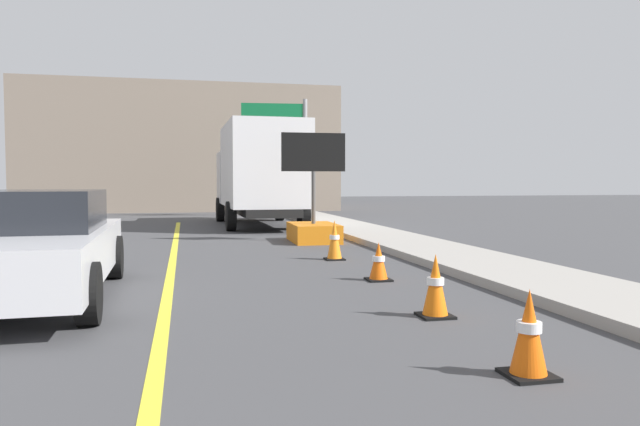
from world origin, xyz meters
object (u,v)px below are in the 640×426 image
at_px(highway_guide_sign, 287,136).
at_px(traffic_cone_near_sign, 529,334).
at_px(traffic_cone_mid_lane, 435,286).
at_px(pickup_car, 24,245).
at_px(traffic_cone_curbside, 334,240).
at_px(traffic_cone_far_lane, 379,262).
at_px(box_truck, 259,172).
at_px(arrow_board_trailer, 313,222).

relative_size(highway_guide_sign, traffic_cone_near_sign, 7.36).
xyz_separation_m(highway_guide_sign, traffic_cone_mid_lane, (-1.58, -18.90, -3.08)).
relative_size(pickup_car, traffic_cone_curbside, 6.15).
xyz_separation_m(highway_guide_sign, traffic_cone_far_lane, (-1.42, -16.46, -3.14)).
bearing_deg(highway_guide_sign, box_truck, -109.84).
bearing_deg(highway_guide_sign, traffic_cone_far_lane, -94.92).
height_order(traffic_cone_mid_lane, traffic_cone_far_lane, traffic_cone_mid_lane).
height_order(highway_guide_sign, traffic_cone_curbside, highway_guide_sign).
relative_size(arrow_board_trailer, traffic_cone_mid_lane, 3.85).
relative_size(highway_guide_sign, traffic_cone_mid_lane, 7.12).
height_order(highway_guide_sign, traffic_cone_near_sign, highway_guide_sign).
distance_m(traffic_cone_near_sign, traffic_cone_mid_lane, 2.03).
height_order(box_truck, highway_guide_sign, highway_guide_sign).
bearing_deg(pickup_car, arrow_board_trailer, 51.14).
bearing_deg(pickup_car, traffic_cone_mid_lane, -23.53).
relative_size(arrow_board_trailer, traffic_cone_far_lane, 4.64).
bearing_deg(traffic_cone_curbside, arrow_board_trailer, 84.37).
height_order(traffic_cone_near_sign, traffic_cone_curbside, traffic_cone_curbside).
bearing_deg(arrow_board_trailer, traffic_cone_far_lane, -92.73).
relative_size(traffic_cone_mid_lane, traffic_cone_curbside, 0.92).
height_order(highway_guide_sign, traffic_cone_mid_lane, highway_guide_sign).
bearing_deg(traffic_cone_curbside, box_truck, 92.01).
height_order(box_truck, traffic_cone_far_lane, box_truck).
xyz_separation_m(pickup_car, traffic_cone_mid_lane, (4.66, -2.03, -0.35)).
relative_size(box_truck, traffic_cone_mid_lane, 9.99).
bearing_deg(traffic_cone_near_sign, pickup_car, 138.15).
bearing_deg(pickup_car, box_truck, 69.53).
xyz_separation_m(box_truck, traffic_cone_mid_lane, (0.21, -13.93, -1.46)).
xyz_separation_m(box_truck, traffic_cone_far_lane, (0.38, -11.49, -1.52)).
relative_size(traffic_cone_far_lane, traffic_cone_curbside, 0.76).
bearing_deg(traffic_cone_near_sign, traffic_cone_mid_lane, 86.25).
bearing_deg(traffic_cone_mid_lane, arrow_board_trailer, 86.96).
distance_m(highway_guide_sign, traffic_cone_curbside, 14.40).
bearing_deg(traffic_cone_curbside, traffic_cone_far_lane, -88.63).
distance_m(arrow_board_trailer, traffic_cone_near_sign, 10.40).
xyz_separation_m(arrow_board_trailer, traffic_cone_mid_lane, (-0.44, -8.36, -0.14)).
relative_size(pickup_car, traffic_cone_near_sign, 6.93).
distance_m(pickup_car, traffic_cone_far_lane, 4.85).
bearing_deg(box_truck, traffic_cone_curbside, -87.99).
bearing_deg(pickup_car, traffic_cone_near_sign, -41.85).
relative_size(highway_guide_sign, traffic_cone_curbside, 6.53).
height_order(pickup_car, traffic_cone_curbside, pickup_car).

